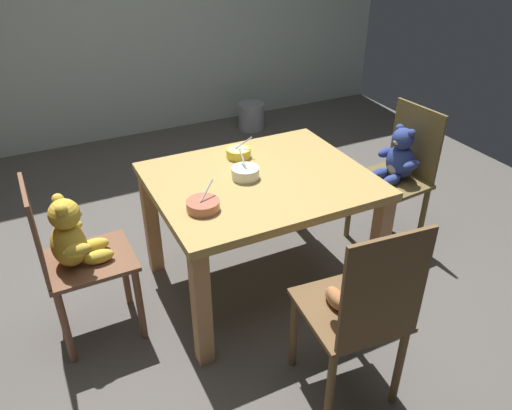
# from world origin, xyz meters

# --- Properties ---
(ground_plane) EXTENTS (5.20, 5.20, 0.04)m
(ground_plane) POSITION_xyz_m (0.00, 0.00, -0.02)
(ground_plane) COLOR #55504C
(dining_table) EXTENTS (1.12, 0.92, 0.70)m
(dining_table) POSITION_xyz_m (0.00, 0.00, 0.59)
(dining_table) COLOR #AB8C4B
(dining_table) RESTS_ON ground_plane
(teddy_chair_near_front) EXTENTS (0.43, 0.45, 0.96)m
(teddy_chair_near_front) POSITION_xyz_m (0.01, -0.87, 0.56)
(teddy_chair_near_front) COLOR brown
(teddy_chair_near_front) RESTS_ON ground_plane
(teddy_chair_near_left) EXTENTS (0.42, 0.37, 0.90)m
(teddy_chair_near_left) POSITION_xyz_m (-0.97, 0.02, 0.55)
(teddy_chair_near_left) COLOR brown
(teddy_chair_near_left) RESTS_ON ground_plane
(teddy_chair_near_right) EXTENTS (0.40, 0.44, 0.90)m
(teddy_chair_near_right) POSITION_xyz_m (0.96, 0.02, 0.55)
(teddy_chair_near_right) COLOR brown
(teddy_chair_near_right) RESTS_ON ground_plane
(porridge_bowl_yellow_far_center) EXTENTS (0.15, 0.14, 0.12)m
(porridge_bowl_yellow_far_center) POSITION_xyz_m (-0.00, 0.27, 0.73)
(porridge_bowl_yellow_far_center) COLOR yellow
(porridge_bowl_yellow_far_center) RESTS_ON dining_table
(porridge_bowl_terracotta_near_left) EXTENTS (0.16, 0.16, 0.12)m
(porridge_bowl_terracotta_near_left) POSITION_xyz_m (-0.38, -0.17, 0.73)
(porridge_bowl_terracotta_near_left) COLOR #B66950
(porridge_bowl_terracotta_near_left) RESTS_ON dining_table
(porridge_bowl_white_center) EXTENTS (0.15, 0.16, 0.13)m
(porridge_bowl_white_center) POSITION_xyz_m (-0.07, 0.03, 0.74)
(porridge_bowl_white_center) COLOR silver
(porridge_bowl_white_center) RESTS_ON dining_table
(metal_pail) EXTENTS (0.26, 0.26, 0.26)m
(metal_pail) POSITION_xyz_m (0.99, 2.15, 0.13)
(metal_pail) COLOR #93969B
(metal_pail) RESTS_ON ground_plane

